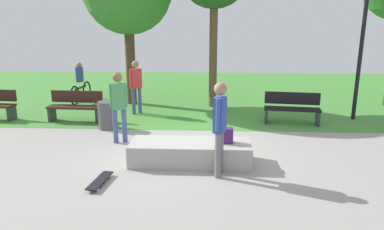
# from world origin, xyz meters

# --- Properties ---
(ground_plane) EXTENTS (28.00, 28.00, 0.00)m
(ground_plane) POSITION_xyz_m (0.00, 0.00, 0.00)
(ground_plane) COLOR #9E9993
(grass_lawn) EXTENTS (26.60, 12.52, 0.01)m
(grass_lawn) POSITION_xyz_m (0.00, 7.74, 0.00)
(grass_lawn) COLOR #478C38
(grass_lawn) RESTS_ON ground_plane
(concrete_ledge) EXTENTS (2.52, 0.89, 0.46)m
(concrete_ledge) POSITION_xyz_m (0.12, -0.86, 0.23)
(concrete_ledge) COLOR #A8A59E
(concrete_ledge) RESTS_ON ground_plane
(backpack_on_ledge) EXTENTS (0.29, 0.21, 0.32)m
(backpack_on_ledge) POSITION_xyz_m (0.86, -0.86, 0.62)
(backpack_on_ledge) COLOR #4C1E66
(backpack_on_ledge) RESTS_ON concrete_ledge
(skater_performing_trick) EXTENTS (0.27, 0.42, 1.82)m
(skater_performing_trick) POSITION_xyz_m (0.71, -1.47, 1.08)
(skater_performing_trick) COLOR slate
(skater_performing_trick) RESTS_ON ground_plane
(skater_watching) EXTENTS (0.42, 0.28, 1.75)m
(skater_watching) POSITION_xyz_m (-1.69, 0.37, 1.03)
(skater_watching) COLOR #3F5184
(skater_watching) RESTS_ON ground_plane
(skateboard_by_ledge) EXTENTS (0.29, 0.82, 0.08)m
(skateboard_by_ledge) POSITION_xyz_m (-1.48, -1.97, 0.06)
(skateboard_by_ledge) COLOR black
(skateboard_by_ledge) RESTS_ON ground_plane
(park_bench_center_lawn) EXTENTS (1.62, 0.55, 0.91)m
(park_bench_center_lawn) POSITION_xyz_m (-3.53, 2.32, 0.48)
(park_bench_center_lawn) COLOR #331E14
(park_bench_center_lawn) RESTS_ON ground_plane
(park_bench_by_oak) EXTENTS (1.65, 0.67, 0.91)m
(park_bench_by_oak) POSITION_xyz_m (2.95, 2.39, 0.48)
(park_bench_by_oak) COLOR black
(park_bench_by_oak) RESTS_ON ground_plane
(lamp_post) EXTENTS (0.28, 0.28, 4.95)m
(lamp_post) POSITION_xyz_m (4.99, 2.97, 2.95)
(lamp_post) COLOR black
(lamp_post) RESTS_ON ground_plane
(trash_bin) EXTENTS (0.52, 0.52, 0.78)m
(trash_bin) POSITION_xyz_m (-2.34, 1.56, 0.39)
(trash_bin) COLOR #4C4C51
(trash_bin) RESTS_ON ground_plane
(pedestrian_with_backpack) EXTENTS (0.44, 0.45, 1.74)m
(pedestrian_with_backpack) POSITION_xyz_m (-1.89, 3.33, 1.05)
(pedestrian_with_backpack) COLOR #3F5184
(pedestrian_with_backpack) RESTS_ON ground_plane
(cyclist_on_bicycle) EXTENTS (0.22, 1.82, 1.52)m
(cyclist_on_bicycle) POSITION_xyz_m (-4.42, 5.17, 0.63)
(cyclist_on_bicycle) COLOR black
(cyclist_on_bicycle) RESTS_ON ground_plane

